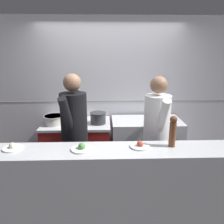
{
  "coord_description": "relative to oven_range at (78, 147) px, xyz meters",
  "views": [
    {
      "loc": [
        -0.09,
        -2.55,
        2.05
      ],
      "look_at": [
        0.01,
        0.58,
        1.15
      ],
      "focal_mm": 35.0,
      "sensor_mm": 36.0,
      "label": 1
    }
  ],
  "objects": [
    {
      "name": "prep_counter",
      "position": [
        1.18,
        -0.0,
        0.01
      ],
      "size": [
        1.17,
        0.65,
        0.9
      ],
      "color": "#B7BABF",
      "rests_on": "ground_plane"
    },
    {
      "name": "chef_sous",
      "position": [
        1.18,
        -0.69,
        0.52
      ],
      "size": [
        0.38,
        0.75,
        1.72
      ],
      "rotation": [
        0.0,
        0.0,
        0.08
      ],
      "color": "black",
      "rests_on": "ground_plane"
    },
    {
      "name": "wall_back_tiled",
      "position": [
        0.58,
        0.4,
        0.86
      ],
      "size": [
        8.0,
        0.06,
        2.6
      ],
      "color": "silver",
      "rests_on": "ground_plane"
    },
    {
      "name": "chef_head_cook",
      "position": [
        0.06,
        -0.67,
        0.54
      ],
      "size": [
        0.43,
        0.77,
        1.76
      ],
      "rotation": [
        0.0,
        0.0,
        -0.25
      ],
      "color": "black",
      "rests_on": "ground_plane"
    },
    {
      "name": "braising_pot",
      "position": [
        0.37,
        -0.05,
        0.53
      ],
      "size": [
        0.27,
        0.27,
        0.19
      ],
      "color": "#2D2D33",
      "rests_on": "oven_range"
    },
    {
      "name": "mixing_bowl_steel",
      "position": [
        1.3,
        0.04,
        0.52
      ],
      "size": [
        0.25,
        0.25,
        0.1
      ],
      "color": "#B7BABF",
      "rests_on": "prep_counter"
    },
    {
      "name": "sauce_pot",
      "position": [
        0.0,
        -0.05,
        0.55
      ],
      "size": [
        0.27,
        0.27,
        0.22
      ],
      "color": "beige",
      "rests_on": "oven_range"
    },
    {
      "name": "pepper_mill",
      "position": [
        1.25,
        -1.18,
        0.73
      ],
      "size": [
        0.08,
        0.08,
        0.37
      ],
      "color": "brown",
      "rests_on": "pass_counter"
    },
    {
      "name": "ground_plane",
      "position": [
        0.58,
        -0.92,
        -0.44
      ],
      "size": [
        14.0,
        14.0,
        0.0
      ],
      "primitive_type": "plane",
      "color": "#383333"
    },
    {
      "name": "oven_range",
      "position": [
        0.0,
        0.0,
        0.0
      ],
      "size": [
        1.12,
        0.71,
        0.87
      ],
      "color": "maroon",
      "rests_on": "ground_plane"
    },
    {
      "name": "pass_counter",
      "position": [
        0.61,
        -1.25,
        0.04
      ],
      "size": [
        3.14,
        0.45,
        0.97
      ],
      "color": "#B7BABF",
      "rests_on": "ground_plane"
    },
    {
      "name": "stock_pot",
      "position": [
        -0.35,
        -0.06,
        0.51
      ],
      "size": [
        0.34,
        0.34,
        0.15
      ],
      "color": "beige",
      "rests_on": "oven_range"
    },
    {
      "name": "plated_dish_dessert",
      "position": [
        0.88,
        -1.19,
        0.55
      ],
      "size": [
        0.23,
        0.23,
        0.08
      ],
      "color": "white",
      "rests_on": "pass_counter"
    },
    {
      "name": "plated_dish_main",
      "position": [
        -0.56,
        -1.19,
        0.55
      ],
      "size": [
        0.22,
        0.22,
        0.08
      ],
      "color": "white",
      "rests_on": "pass_counter"
    },
    {
      "name": "plated_dish_appetiser",
      "position": [
        0.22,
        -1.24,
        0.55
      ],
      "size": [
        0.24,
        0.24,
        0.08
      ],
      "color": "white",
      "rests_on": "pass_counter"
    },
    {
      "name": "chefs_knife",
      "position": [
        1.31,
        -0.14,
        0.47
      ],
      "size": [
        0.41,
        0.06,
        0.02
      ],
      "color": "#B7BABF",
      "rests_on": "prep_counter"
    }
  ]
}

